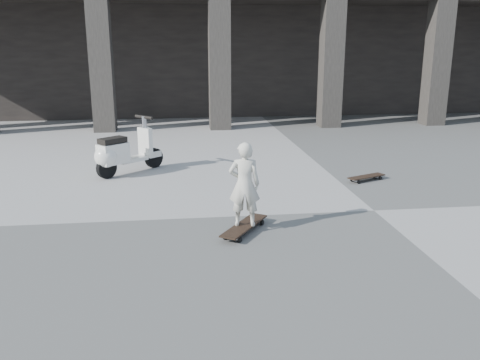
{
  "coord_description": "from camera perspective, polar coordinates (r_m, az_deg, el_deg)",
  "views": [
    {
      "loc": [
        -3.17,
        -7.57,
        2.66
      ],
      "look_at": [
        -2.24,
        -0.2,
        0.65
      ],
      "focal_mm": 38.0,
      "sensor_mm": 36.0,
      "label": 1
    }
  ],
  "objects": [
    {
      "name": "ground",
      "position": [
        8.63,
        14.8,
        -3.33
      ],
      "size": [
        90.0,
        90.0,
        0.0
      ],
      "primitive_type": "plane",
      "color": "#535351",
      "rests_on": "ground"
    },
    {
      "name": "colonnade",
      "position": [
        21.57,
        1.31,
        16.15
      ],
      "size": [
        28.0,
        8.82,
        6.0
      ],
      "color": "black",
      "rests_on": "ground"
    },
    {
      "name": "longboard",
      "position": [
        7.39,
        0.49,
        -5.23
      ],
      "size": [
        0.81,
        1.05,
        0.11
      ],
      "rotation": [
        0.0,
        0.0,
        0.99
      ],
      "color": "black",
      "rests_on": "ground"
    },
    {
      "name": "skateboard_spare",
      "position": [
        10.41,
        14.02,
        0.33
      ],
      "size": [
        0.85,
        0.52,
        0.1
      ],
      "rotation": [
        0.0,
        0.0,
        0.41
      ],
      "color": "black",
      "rests_on": "ground"
    },
    {
      "name": "child",
      "position": [
        7.19,
        0.5,
        -0.49
      ],
      "size": [
        0.48,
        0.35,
        1.22
      ],
      "primitive_type": "imported",
      "rotation": [
        0.0,
        0.0,
        3.01
      ],
      "color": "beige",
      "rests_on": "longboard"
    },
    {
      "name": "scooter",
      "position": [
        10.73,
        -13.42,
        2.92
      ],
      "size": [
        1.34,
        1.24,
        1.17
      ],
      "rotation": [
        0.0,
        0.0,
        0.74
      ],
      "color": "black",
      "rests_on": "ground"
    }
  ]
}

